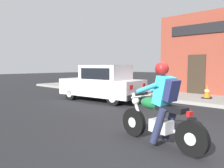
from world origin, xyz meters
TOP-DOWN VIEW (x-y plane):
  - ground_plane at (0.00, 0.00)m, footprint 80.00×80.00m
  - sidewalk_curb at (5.50, 3.00)m, footprint 2.60×22.00m
  - motorcycle_with_rider at (-0.50, 0.40)m, footprint 0.64×2.01m
  - car_hatchback at (2.58, 5.09)m, footprint 2.03×3.93m
  - traffic_cone at (5.44, 1.58)m, footprint 0.36×0.36m

SIDE VIEW (x-z plane):
  - ground_plane at x=0.00m, z-range 0.00..0.00m
  - sidewalk_curb at x=5.50m, z-range 0.00..0.14m
  - traffic_cone at x=5.44m, z-range 0.13..0.73m
  - motorcycle_with_rider at x=-0.50m, z-range -0.13..1.49m
  - car_hatchback at x=2.58m, z-range -0.02..1.55m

